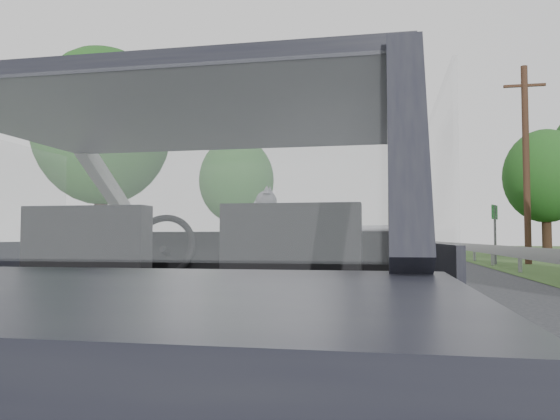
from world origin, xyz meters
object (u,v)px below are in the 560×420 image
at_px(subject_car, 217,293).
at_px(cat, 312,217).
at_px(highway_sign, 495,235).
at_px(other_car, 329,246).
at_px(utility_pole, 526,164).

height_order(subject_car, cat, subject_car).
relative_size(cat, highway_sign, 0.26).
height_order(cat, other_car, other_car).
xyz_separation_m(subject_car, utility_pole, (5.91, 19.28, 3.00)).
height_order(cat, utility_pole, utility_pole).
xyz_separation_m(cat, highway_sign, (4.35, 18.25, 0.01)).
height_order(subject_car, highway_sign, highway_sign).
bearing_deg(cat, other_car, 98.72).
relative_size(other_car, utility_pole, 0.57).
relative_size(subject_car, highway_sign, 1.83).
height_order(highway_sign, utility_pole, utility_pole).
relative_size(subject_car, utility_pole, 0.54).
bearing_deg(utility_pole, cat, -106.65).
xyz_separation_m(cat, utility_pole, (5.57, 18.63, 2.64)).
bearing_deg(highway_sign, utility_pole, 39.36).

